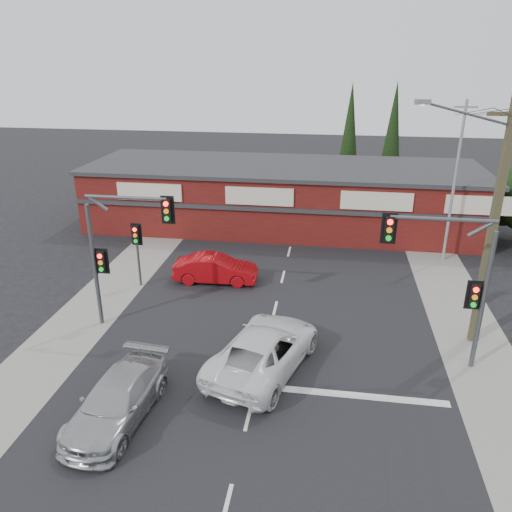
# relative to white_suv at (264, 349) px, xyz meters

# --- Properties ---
(ground) EXTENTS (120.00, 120.00, 0.00)m
(ground) POSITION_rel_white_suv_xyz_m (-0.13, 0.29, -0.82)
(ground) COLOR black
(ground) RESTS_ON ground
(road_strip) EXTENTS (14.00, 70.00, 0.01)m
(road_strip) POSITION_rel_white_suv_xyz_m (-0.13, 5.29, -0.82)
(road_strip) COLOR black
(road_strip) RESTS_ON ground
(verge_left) EXTENTS (3.00, 70.00, 0.02)m
(verge_left) POSITION_rel_white_suv_xyz_m (-8.63, 5.29, -0.81)
(verge_left) COLOR gray
(verge_left) RESTS_ON ground
(verge_right) EXTENTS (3.00, 70.00, 0.02)m
(verge_right) POSITION_rel_white_suv_xyz_m (8.37, 5.29, -0.81)
(verge_right) COLOR gray
(verge_right) RESTS_ON ground
(stop_line) EXTENTS (6.50, 0.35, 0.01)m
(stop_line) POSITION_rel_white_suv_xyz_m (3.37, -1.21, -0.81)
(stop_line) COLOR silver
(stop_line) RESTS_ON ground
(white_suv) EXTENTS (4.37, 6.47, 1.65)m
(white_suv) POSITION_rel_white_suv_xyz_m (0.00, 0.00, 0.00)
(white_suv) COLOR white
(white_suv) RESTS_ON ground
(silver_suv) EXTENTS (2.43, 5.07, 1.43)m
(silver_suv) POSITION_rel_white_suv_xyz_m (-4.35, -3.55, -0.11)
(silver_suv) COLOR #ACAFB2
(silver_suv) RESTS_ON ground
(red_sedan) EXTENTS (4.41, 1.70, 1.43)m
(red_sedan) POSITION_rel_white_suv_xyz_m (-3.58, 7.37, -0.11)
(red_sedan) COLOR #AB0A10
(red_sedan) RESTS_ON ground
(lane_dashes) EXTENTS (0.12, 46.44, 0.01)m
(lane_dashes) POSITION_rel_white_suv_xyz_m (-0.13, 4.71, -0.81)
(lane_dashes) COLOR silver
(lane_dashes) RESTS_ON ground
(shop_building) EXTENTS (27.30, 8.40, 4.22)m
(shop_building) POSITION_rel_white_suv_xyz_m (-1.13, 17.28, 1.31)
(shop_building) COLOR #4F110F
(shop_building) RESTS_ON ground
(conifer_near) EXTENTS (1.80, 1.80, 9.25)m
(conifer_near) POSITION_rel_white_suv_xyz_m (3.37, 24.29, 4.65)
(conifer_near) COLOR #2D2116
(conifer_near) RESTS_ON ground
(conifer_far) EXTENTS (1.80, 1.80, 9.25)m
(conifer_far) POSITION_rel_white_suv_xyz_m (6.87, 26.29, 4.65)
(conifer_far) COLOR #2D2116
(conifer_far) RESTS_ON ground
(traffic_mast_left) EXTENTS (3.77, 0.27, 5.97)m
(traffic_mast_left) POSITION_rel_white_suv_xyz_m (-6.56, 2.29, 3.11)
(traffic_mast_left) COLOR #47494C
(traffic_mast_left) RESTS_ON ground
(traffic_mast_right) EXTENTS (3.96, 0.27, 5.97)m
(traffic_mast_right) POSITION_rel_white_suv_xyz_m (6.73, 1.29, 3.12)
(traffic_mast_right) COLOR #47494C
(traffic_mast_right) RESTS_ON ground
(pedestal_signal) EXTENTS (0.55, 0.27, 3.38)m
(pedestal_signal) POSITION_rel_white_suv_xyz_m (-7.33, 6.30, 1.58)
(pedestal_signal) COLOR #47494C
(pedestal_signal) RESTS_ON ground
(utility_pole) EXTENTS (4.38, 0.59, 10.00)m
(utility_pole) POSITION_rel_white_suv_xyz_m (8.23, 3.28, 4.57)
(utility_pole) COLOR #4B442A
(utility_pole) RESTS_ON ground
(steel_pole) EXTENTS (1.20, 0.16, 9.00)m
(steel_pole) POSITION_rel_white_suv_xyz_m (8.87, 12.29, 3.88)
(steel_pole) COLOR gray
(steel_pole) RESTS_ON ground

